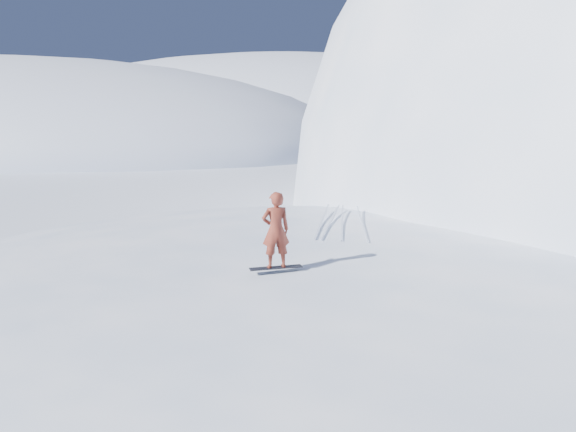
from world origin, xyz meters
name	(u,v)px	position (x,y,z in m)	size (l,w,h in m)	color
ground	(344,358)	(0.00, 0.00, 0.00)	(400.00, 400.00, 0.00)	white
near_ridge	(397,320)	(1.00, 3.00, 0.00)	(36.00, 28.00, 4.80)	white
far_ridge_c	(268,135)	(-40.00, 110.00, 0.00)	(140.00, 90.00, 36.00)	white
wind_bumps	(339,325)	(-0.56, 2.12, 0.00)	(16.00, 14.40, 1.00)	white
snowboard	(276,268)	(-1.59, -0.63, 2.41)	(1.29, 0.24, 0.02)	black
snowboarder	(276,230)	(-1.59, -0.63, 3.35)	(0.67, 0.44, 1.85)	maroon
board_tracks	(339,220)	(-1.33, 5.54, 2.42)	(2.60, 5.96, 0.04)	silver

